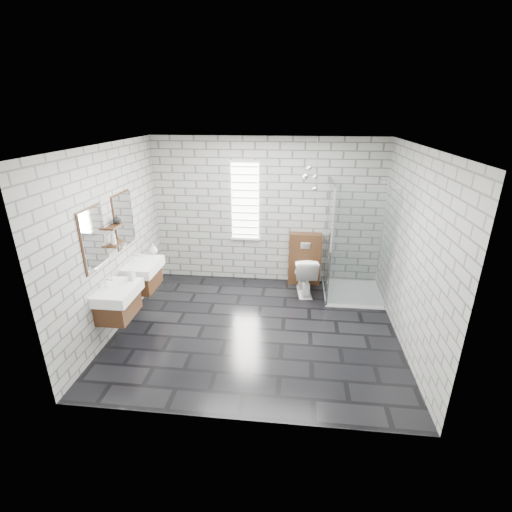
% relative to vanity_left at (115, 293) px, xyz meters
% --- Properties ---
extents(floor, '(4.20, 3.60, 0.02)m').
position_rel_vanity_left_xyz_m(floor, '(1.91, 0.50, -0.77)').
color(floor, black).
rests_on(floor, ground).
extents(ceiling, '(4.20, 3.60, 0.02)m').
position_rel_vanity_left_xyz_m(ceiling, '(1.91, 0.50, 1.95)').
color(ceiling, white).
rests_on(ceiling, wall_back).
extents(wall_back, '(4.20, 0.02, 2.70)m').
position_rel_vanity_left_xyz_m(wall_back, '(1.91, 2.31, 0.59)').
color(wall_back, '#A2A29D').
rests_on(wall_back, floor).
extents(wall_front, '(4.20, 0.02, 2.70)m').
position_rel_vanity_left_xyz_m(wall_front, '(1.91, -1.31, 0.59)').
color(wall_front, '#A2A29D').
rests_on(wall_front, floor).
extents(wall_left, '(0.02, 3.60, 2.70)m').
position_rel_vanity_left_xyz_m(wall_left, '(-0.20, 0.50, 0.59)').
color(wall_left, '#A2A29D').
rests_on(wall_left, floor).
extents(wall_right, '(0.02, 3.60, 2.70)m').
position_rel_vanity_left_xyz_m(wall_right, '(4.02, 0.50, 0.59)').
color(wall_right, '#A2A29D').
rests_on(wall_right, floor).
extents(vanity_left, '(0.47, 0.70, 1.57)m').
position_rel_vanity_left_xyz_m(vanity_left, '(0.00, 0.00, 0.00)').
color(vanity_left, '#4A2C17').
rests_on(vanity_left, wall_left).
extents(vanity_right, '(0.47, 0.70, 1.57)m').
position_rel_vanity_left_xyz_m(vanity_right, '(0.00, 0.90, 0.00)').
color(vanity_right, '#4A2C17').
rests_on(vanity_right, wall_left).
extents(shelf_lower, '(0.14, 0.30, 0.03)m').
position_rel_vanity_left_xyz_m(shelf_lower, '(-0.12, 0.45, 0.56)').
color(shelf_lower, '#4A2C17').
rests_on(shelf_lower, wall_left).
extents(shelf_upper, '(0.14, 0.30, 0.03)m').
position_rel_vanity_left_xyz_m(shelf_upper, '(-0.12, 0.45, 0.82)').
color(shelf_upper, '#4A2C17').
rests_on(shelf_upper, wall_left).
extents(window, '(0.56, 0.05, 1.48)m').
position_rel_vanity_left_xyz_m(window, '(1.51, 2.29, 0.79)').
color(window, white).
rests_on(window, wall_back).
extents(cistern_panel, '(0.60, 0.20, 1.00)m').
position_rel_vanity_left_xyz_m(cistern_panel, '(2.64, 2.20, -0.26)').
color(cistern_panel, '#4A2C17').
rests_on(cistern_panel, floor).
extents(flush_plate, '(0.18, 0.01, 0.12)m').
position_rel_vanity_left_xyz_m(flush_plate, '(2.64, 2.10, 0.04)').
color(flush_plate, silver).
rests_on(flush_plate, cistern_panel).
extents(shower_enclosure, '(1.00, 1.00, 2.03)m').
position_rel_vanity_left_xyz_m(shower_enclosure, '(3.41, 1.69, -0.25)').
color(shower_enclosure, white).
rests_on(shower_enclosure, floor).
extents(pendant_cluster, '(0.26, 0.24, 0.85)m').
position_rel_vanity_left_xyz_m(pendant_cluster, '(2.65, 1.88, 1.34)').
color(pendant_cluster, silver).
rests_on(pendant_cluster, ceiling).
extents(toilet, '(0.47, 0.74, 0.72)m').
position_rel_vanity_left_xyz_m(toilet, '(2.64, 1.80, -0.40)').
color(toilet, white).
rests_on(toilet, floor).
extents(soap_bottle_a, '(0.09, 0.09, 0.17)m').
position_rel_vanity_left_xyz_m(soap_bottle_a, '(0.15, 0.26, 0.18)').
color(soap_bottle_a, '#B2B2B2').
rests_on(soap_bottle_a, vanity_left).
extents(soap_bottle_b, '(0.17, 0.17, 0.18)m').
position_rel_vanity_left_xyz_m(soap_bottle_b, '(0.08, 1.29, 0.18)').
color(soap_bottle_b, '#B2B2B2').
rests_on(soap_bottle_b, vanity_right).
extents(soap_bottle_c, '(0.09, 0.09, 0.21)m').
position_rel_vanity_left_xyz_m(soap_bottle_c, '(-0.11, 0.38, 0.68)').
color(soap_bottle_c, '#B2B2B2').
rests_on(soap_bottle_c, shelf_lower).
extents(vase, '(0.16, 0.16, 0.13)m').
position_rel_vanity_left_xyz_m(vase, '(-0.11, 0.56, 0.90)').
color(vase, '#B2B2B2').
rests_on(vase, shelf_upper).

